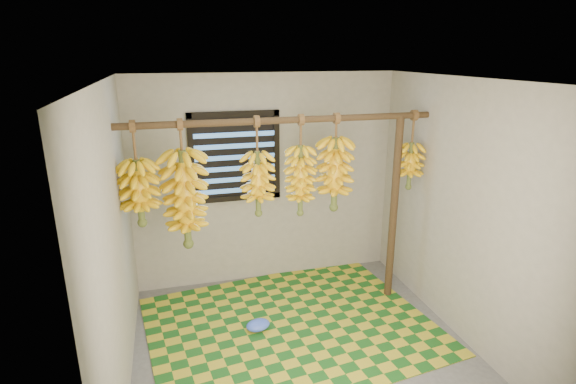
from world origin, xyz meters
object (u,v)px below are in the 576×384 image
object	(u,v)px
plastic_bag	(258,325)
banana_bunch_e	(335,174)
banana_bunch_f	(410,166)
banana_bunch_c	(258,184)
woven_mat	(291,325)
banana_bunch_d	(300,181)
banana_bunch_b	(185,199)
support_post	(394,211)
banana_bunch_a	(139,193)

from	to	relation	value
plastic_bag	banana_bunch_e	world-z (taller)	banana_bunch_e
banana_bunch_f	banana_bunch_c	bearing A→B (deg)	180.00
plastic_bag	banana_bunch_c	bearing A→B (deg)	73.45
woven_mat	banana_bunch_f	xyz separation A→B (m)	(1.36, 0.30, 1.48)
banana_bunch_d	banana_bunch_f	world-z (taller)	same
banana_bunch_f	banana_bunch_b	bearing A→B (deg)	180.00
woven_mat	banana_bunch_e	bearing A→B (deg)	29.05
support_post	plastic_bag	distance (m)	1.83
banana_bunch_a	banana_bunch_d	bearing A→B (deg)	-0.00
banana_bunch_d	banana_bunch_e	xyz separation A→B (m)	(0.35, 0.00, 0.04)
banana_bunch_d	banana_bunch_e	bearing A→B (deg)	0.00
banana_bunch_b	banana_bunch_f	size ratio (longest dim) A/B	1.47
support_post	banana_bunch_e	size ratio (longest dim) A/B	2.06
support_post	banana_bunch_f	size ratio (longest dim) A/B	2.44
plastic_bag	banana_bunch_e	distance (m)	1.66
support_post	banana_bunch_b	bearing A→B (deg)	-180.00
woven_mat	banana_bunch_e	size ratio (longest dim) A/B	2.78
banana_bunch_d	banana_bunch_b	bearing A→B (deg)	180.00
support_post	banana_bunch_a	distance (m)	2.56
woven_mat	support_post	bearing A→B (deg)	13.74
plastic_bag	banana_bunch_c	size ratio (longest dim) A/B	0.25
banana_bunch_a	banana_bunch_c	world-z (taller)	same
plastic_bag	banana_bunch_c	world-z (taller)	banana_bunch_c
banana_bunch_b	banana_bunch_e	size ratio (longest dim) A/B	1.24
woven_mat	banana_bunch_a	bearing A→B (deg)	167.31
woven_mat	banana_bunch_d	size ratio (longest dim) A/B	2.70
banana_bunch_e	support_post	bearing A→B (deg)	0.00
banana_bunch_e	banana_bunch_f	bearing A→B (deg)	-0.00
support_post	banana_bunch_d	size ratio (longest dim) A/B	2.01
banana_bunch_a	banana_bunch_d	xyz separation A→B (m)	(1.50, -0.00, 0.00)
plastic_bag	banana_bunch_c	xyz separation A→B (m)	(0.09, 0.29, 1.35)
woven_mat	banana_bunch_f	bearing A→B (deg)	12.28
banana_bunch_c	banana_bunch_d	size ratio (longest dim) A/B	0.96
support_post	banana_bunch_c	xyz separation A→B (m)	(-1.46, 0.00, 0.41)
support_post	woven_mat	xyz separation A→B (m)	(-1.21, -0.30, -0.99)
banana_bunch_c	banana_bunch_f	world-z (taller)	same
banana_bunch_b	banana_bunch_e	distance (m)	1.46
banana_bunch_b	banana_bunch_f	world-z (taller)	same
support_post	banana_bunch_b	distance (m)	2.16
banana_bunch_c	banana_bunch_e	distance (m)	0.78
banana_bunch_a	banana_bunch_b	world-z (taller)	same
banana_bunch_c	banana_bunch_b	bearing A→B (deg)	-180.00
plastic_bag	banana_bunch_d	bearing A→B (deg)	29.65
woven_mat	banana_bunch_f	distance (m)	2.03
banana_bunch_a	banana_bunch_e	bearing A→B (deg)	0.00
banana_bunch_a	banana_bunch_f	bearing A→B (deg)	-0.00
woven_mat	banana_bunch_b	size ratio (longest dim) A/B	2.24
banana_bunch_d	banana_bunch_e	size ratio (longest dim) A/B	1.03
banana_bunch_f	woven_mat	bearing A→B (deg)	-167.72
banana_bunch_f	banana_bunch_d	bearing A→B (deg)	180.00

